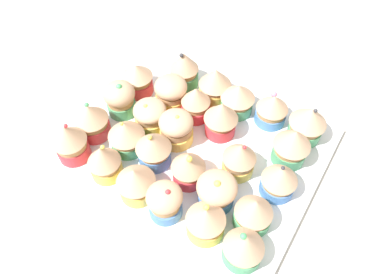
{
  "coord_description": "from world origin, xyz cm",
  "views": [
    {
      "loc": [
        -20.83,
        32.74,
        55.32
      ],
      "look_at": [
        0.0,
        0.0,
        4.2
      ],
      "focal_mm": 34.17,
      "sensor_mm": 36.0,
      "label": 1
    }
  ],
  "objects_px": {
    "cupcake_13": "(149,116)",
    "cupcake_4": "(184,69)",
    "cupcake_10": "(280,178)",
    "cupcake_16": "(217,191)",
    "cupcake_23": "(165,201)",
    "cupcake_24": "(136,182)",
    "cupcake_7": "(196,102)",
    "cupcake_12": "(175,129)",
    "cupcake_9": "(137,78)",
    "cupcake_17": "(188,167)",
    "cupcake_21": "(244,246)",
    "cupcake_6": "(221,118)",
    "cupcake_18": "(154,148)",
    "cupcake_14": "(120,98)",
    "baking_tray": "(192,149)",
    "cupcake_5": "(292,145)",
    "cupcake_3": "(215,84)",
    "cupcake_8": "(171,92)",
    "cupcake_15": "(254,212)",
    "cupcake_0": "(308,123)",
    "cupcake_26": "(70,141)",
    "cupcake_19": "(126,135)",
    "cupcake_11": "(239,158)",
    "cupcake_20": "(92,120)",
    "cupcake_25": "(104,161)",
    "cupcake_2": "(238,98)",
    "cupcake_1": "(272,109)",
    "cupcake_22": "(206,221)"
  },
  "relations": [
    {
      "from": "cupcake_10",
      "to": "cupcake_21",
      "type": "relative_size",
      "value": 0.95
    },
    {
      "from": "cupcake_6",
      "to": "cupcake_7",
      "type": "bearing_deg",
      "value": -9.49
    },
    {
      "from": "cupcake_13",
      "to": "cupcake_18",
      "type": "xyz_separation_m",
      "value": [
        -0.05,
        0.06,
        0.01
      ]
    },
    {
      "from": "cupcake_11",
      "to": "cupcake_20",
      "type": "distance_m",
      "value": 0.27
    },
    {
      "from": "cupcake_0",
      "to": "cupcake_20",
      "type": "distance_m",
      "value": 0.39
    },
    {
      "from": "cupcake_14",
      "to": "cupcake_17",
      "type": "bearing_deg",
      "value": 162.46
    },
    {
      "from": "cupcake_12",
      "to": "cupcake_19",
      "type": "height_order",
      "value": "cupcake_19"
    },
    {
      "from": "cupcake_7",
      "to": "cupcake_16",
      "type": "relative_size",
      "value": 1.1
    },
    {
      "from": "baking_tray",
      "to": "cupcake_25",
      "type": "bearing_deg",
      "value": 53.33
    },
    {
      "from": "cupcake_10",
      "to": "cupcake_16",
      "type": "relative_size",
      "value": 1.06
    },
    {
      "from": "cupcake_0",
      "to": "cupcake_26",
      "type": "relative_size",
      "value": 0.97
    },
    {
      "from": "cupcake_0",
      "to": "cupcake_2",
      "type": "height_order",
      "value": "cupcake_0"
    },
    {
      "from": "cupcake_6",
      "to": "cupcake_3",
      "type": "bearing_deg",
      "value": -52.95
    },
    {
      "from": "baking_tray",
      "to": "cupcake_9",
      "type": "height_order",
      "value": "cupcake_9"
    },
    {
      "from": "cupcake_8",
      "to": "cupcake_10",
      "type": "distance_m",
      "value": 0.27
    },
    {
      "from": "cupcake_20",
      "to": "cupcake_26",
      "type": "xyz_separation_m",
      "value": [
        -0.0,
        0.06,
        0.0
      ]
    },
    {
      "from": "cupcake_19",
      "to": "cupcake_3",
      "type": "bearing_deg",
      "value": -109.5
    },
    {
      "from": "cupcake_11",
      "to": "cupcake_25",
      "type": "height_order",
      "value": "same"
    },
    {
      "from": "cupcake_23",
      "to": "cupcake_24",
      "type": "bearing_deg",
      "value": -2.95
    },
    {
      "from": "cupcake_18",
      "to": "cupcake_22",
      "type": "distance_m",
      "value": 0.16
    },
    {
      "from": "cupcake_23",
      "to": "cupcake_24",
      "type": "relative_size",
      "value": 1.02
    },
    {
      "from": "cupcake_5",
      "to": "cupcake_10",
      "type": "relative_size",
      "value": 1.08
    },
    {
      "from": "cupcake_3",
      "to": "cupcake_4",
      "type": "xyz_separation_m",
      "value": [
        0.07,
        -0.0,
        0.0
      ]
    },
    {
      "from": "cupcake_16",
      "to": "cupcake_24",
      "type": "bearing_deg",
      "value": 25.74
    },
    {
      "from": "cupcake_15",
      "to": "cupcake_18",
      "type": "relative_size",
      "value": 0.86
    },
    {
      "from": "cupcake_15",
      "to": "cupcake_26",
      "type": "xyz_separation_m",
      "value": [
        0.32,
        0.05,
        0.01
      ]
    },
    {
      "from": "cupcake_6",
      "to": "cupcake_8",
      "type": "height_order",
      "value": "cupcake_6"
    },
    {
      "from": "cupcake_10",
      "to": "cupcake_6",
      "type": "bearing_deg",
      "value": -21.39
    },
    {
      "from": "cupcake_13",
      "to": "cupcake_4",
      "type": "bearing_deg",
      "value": -85.5
    },
    {
      "from": "cupcake_12",
      "to": "baking_tray",
      "type": "bearing_deg",
      "value": -175.42
    },
    {
      "from": "cupcake_6",
      "to": "cupcake_8",
      "type": "relative_size",
      "value": 1.16
    },
    {
      "from": "cupcake_7",
      "to": "cupcake_12",
      "type": "xyz_separation_m",
      "value": [
        -0.0,
        0.07,
        -0.0
      ]
    },
    {
      "from": "cupcake_14",
      "to": "cupcake_26",
      "type": "relative_size",
      "value": 0.93
    },
    {
      "from": "cupcake_12",
      "to": "cupcake_17",
      "type": "height_order",
      "value": "cupcake_17"
    },
    {
      "from": "cupcake_12",
      "to": "cupcake_16",
      "type": "relative_size",
      "value": 1.02
    },
    {
      "from": "cupcake_9",
      "to": "cupcake_17",
      "type": "distance_m",
      "value": 0.23
    },
    {
      "from": "cupcake_16",
      "to": "cupcake_23",
      "type": "bearing_deg",
      "value": 45.53
    },
    {
      "from": "cupcake_15",
      "to": "cupcake_21",
      "type": "height_order",
      "value": "cupcake_21"
    },
    {
      "from": "cupcake_17",
      "to": "cupcake_9",
      "type": "bearing_deg",
      "value": -31.62
    },
    {
      "from": "cupcake_9",
      "to": "cupcake_23",
      "type": "xyz_separation_m",
      "value": [
        -0.2,
        0.19,
        -0.0
      ]
    },
    {
      "from": "cupcake_11",
      "to": "cupcake_12",
      "type": "relative_size",
      "value": 1.1
    },
    {
      "from": "cupcake_2",
      "to": "cupcake_9",
      "type": "height_order",
      "value": "cupcake_9"
    },
    {
      "from": "cupcake_3",
      "to": "cupcake_8",
      "type": "relative_size",
      "value": 1.12
    },
    {
      "from": "cupcake_6",
      "to": "cupcake_23",
      "type": "xyz_separation_m",
      "value": [
        -0.01,
        0.19,
        -0.01
      ]
    },
    {
      "from": "cupcake_16",
      "to": "cupcake_22",
      "type": "xyz_separation_m",
      "value": [
        -0.01,
        0.05,
        0.0
      ]
    },
    {
      "from": "cupcake_1",
      "to": "cupcake_8",
      "type": "height_order",
      "value": "cupcake_1"
    },
    {
      "from": "cupcake_2",
      "to": "cupcake_9",
      "type": "relative_size",
      "value": 0.95
    },
    {
      "from": "cupcake_7",
      "to": "cupcake_19",
      "type": "bearing_deg",
      "value": 64.61
    },
    {
      "from": "cupcake_16",
      "to": "cupcake_20",
      "type": "relative_size",
      "value": 0.88
    },
    {
      "from": "cupcake_14",
      "to": "cupcake_20",
      "type": "relative_size",
      "value": 0.99
    }
  ]
}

